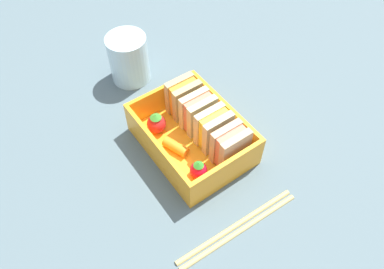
# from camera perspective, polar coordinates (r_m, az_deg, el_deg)

# --- Properties ---
(ground_plane) EXTENTS (1.20, 1.20, 0.02)m
(ground_plane) POSITION_cam_1_polar(r_m,az_deg,el_deg) (0.57, 0.00, -2.24)
(ground_plane) COLOR #4C6066
(bento_tray) EXTENTS (0.17, 0.13, 0.01)m
(bento_tray) POSITION_cam_1_polar(r_m,az_deg,el_deg) (0.56, 0.00, -1.30)
(bento_tray) COLOR orange
(bento_tray) RESTS_ON ground_plane
(bento_rim) EXTENTS (0.17, 0.13, 0.04)m
(bento_rim) POSITION_cam_1_polar(r_m,az_deg,el_deg) (0.54, 0.00, 0.47)
(bento_rim) COLOR orange
(bento_rim) RESTS_ON bento_tray
(sandwich_left) EXTENTS (0.03, 0.05, 0.06)m
(sandwich_left) POSITION_cam_1_polar(r_m,az_deg,el_deg) (0.57, -1.30, 5.68)
(sandwich_left) COLOR tan
(sandwich_left) RESTS_ON bento_tray
(sandwich_center_left) EXTENTS (0.03, 0.05, 0.06)m
(sandwich_center_left) POSITION_cam_1_polar(r_m,az_deg,el_deg) (0.55, 0.92, 3.36)
(sandwich_center_left) COLOR #D4BE85
(sandwich_center_left) RESTS_ON bento_tray
(sandwich_center) EXTENTS (0.03, 0.05, 0.06)m
(sandwich_center) POSITION_cam_1_polar(r_m,az_deg,el_deg) (0.53, 3.29, 0.87)
(sandwich_center) COLOR #D3BE8C
(sandwich_center) RESTS_ON bento_tray
(sandwich_center_right) EXTENTS (0.03, 0.05, 0.06)m
(sandwich_center_right) POSITION_cam_1_polar(r_m,az_deg,el_deg) (0.52, 5.82, -1.79)
(sandwich_center_right) COLOR tan
(sandwich_center_right) RESTS_ON bento_tray
(strawberry_far_left) EXTENTS (0.03, 0.03, 0.03)m
(strawberry_far_left) POSITION_cam_1_polar(r_m,az_deg,el_deg) (0.56, -5.44, 1.71)
(strawberry_far_left) COLOR red
(strawberry_far_left) RESTS_ON bento_tray
(carrot_stick_far_left) EXTENTS (0.04, 0.03, 0.02)m
(carrot_stick_far_left) POSITION_cam_1_polar(r_m,az_deg,el_deg) (0.54, -2.71, -1.66)
(carrot_stick_far_left) COLOR orange
(carrot_stick_far_left) RESTS_ON bento_tray
(strawberry_left) EXTENTS (0.02, 0.02, 0.03)m
(strawberry_left) POSITION_cam_1_polar(r_m,az_deg,el_deg) (0.51, 1.00, -5.38)
(strawberry_left) COLOR red
(strawberry_left) RESTS_ON bento_tray
(chopstick_pair) EXTENTS (0.02, 0.18, 0.01)m
(chopstick_pair) POSITION_cam_1_polar(r_m,az_deg,el_deg) (0.50, 6.98, -13.89)
(chopstick_pair) COLOR tan
(chopstick_pair) RESTS_ON ground_plane
(drinking_glass) EXTENTS (0.07, 0.07, 0.08)m
(drinking_glass) POSITION_cam_1_polar(r_m,az_deg,el_deg) (0.64, -9.60, 11.34)
(drinking_glass) COLOR silver
(drinking_glass) RESTS_ON ground_plane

